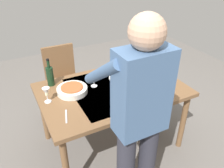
{
  "coord_description": "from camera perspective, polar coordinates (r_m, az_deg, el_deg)",
  "views": [
    {
      "loc": [
        0.91,
        1.76,
        1.98
      ],
      "look_at": [
        0.0,
        0.0,
        0.79
      ],
      "focal_mm": 36.76,
      "sensor_mm": 36.0,
      "label": 1
    }
  ],
  "objects": [
    {
      "name": "dining_table",
      "position": [
        2.38,
        -0.0,
        -2.57
      ],
      "size": [
        1.45,
        0.96,
        0.74
      ],
      "color": "brown",
      "rests_on": "ground_plane"
    },
    {
      "name": "serving_bowl_pasta",
      "position": [
        2.29,
        -9.88,
        -1.39
      ],
      "size": [
        0.3,
        0.3,
        0.07
      ],
      "color": "silver",
      "rests_on": "dining_table"
    },
    {
      "name": "wine_glass_right",
      "position": [
        2.16,
        -16.01,
        -2.01
      ],
      "size": [
        0.07,
        0.07,
        0.15
      ],
      "color": "white",
      "rests_on": "dining_table"
    },
    {
      "name": "ground_plane",
      "position": [
        2.8,
        -0.0,
        -14.05
      ],
      "size": [
        6.0,
        6.0,
        0.0
      ],
      "primitive_type": "plane",
      "color": "#66605B"
    },
    {
      "name": "wine_bottle",
      "position": [
        2.42,
        -15.15,
        2.03
      ],
      "size": [
        0.07,
        0.07,
        0.3
      ],
      "color": "black",
      "rests_on": "dining_table"
    },
    {
      "name": "side_bowl_salad",
      "position": [
        2.37,
        10.5,
        -0.15
      ],
      "size": [
        0.18,
        0.18,
        0.07
      ],
      "color": "silver",
      "rests_on": "dining_table"
    },
    {
      "name": "dinner_plate_near",
      "position": [
        2.51,
        1.85,
        1.51
      ],
      "size": [
        0.23,
        0.23,
        0.01
      ],
      "primitive_type": "cylinder",
      "color": "silver",
      "rests_on": "dining_table"
    },
    {
      "name": "person_server",
      "position": [
        1.62,
        6.64,
        -8.24
      ],
      "size": [
        0.42,
        0.61,
        1.69
      ],
      "color": "#2D2D38",
      "rests_on": "ground_plane"
    },
    {
      "name": "wine_glass_left",
      "position": [
        2.33,
        -4.58,
        1.65
      ],
      "size": [
        0.07,
        0.07,
        0.15
      ],
      "color": "white",
      "rests_on": "dining_table"
    },
    {
      "name": "water_cup_near_right",
      "position": [
        2.14,
        5.96,
        -3.04
      ],
      "size": [
        0.06,
        0.06,
        0.09
      ],
      "primitive_type": "cylinder",
      "color": "silver",
      "rests_on": "dining_table"
    },
    {
      "name": "side_bowl_bread",
      "position": [
        2.73,
        8.42,
        4.4
      ],
      "size": [
        0.16,
        0.16,
        0.07
      ],
      "color": "silver",
      "rests_on": "dining_table"
    },
    {
      "name": "water_cup_near_left",
      "position": [
        2.48,
        6.39,
        2.01
      ],
      "size": [
        0.07,
        0.07,
        0.09
      ],
      "primitive_type": "cylinder",
      "color": "silver",
      "rests_on": "dining_table"
    },
    {
      "name": "table_fork",
      "position": [
        2.0,
        -11.32,
        -7.86
      ],
      "size": [
        0.06,
        0.18,
        0.0
      ],
      "primitive_type": "cube",
      "rotation": [
        0.0,
        0.0,
        -0.28
      ],
      "color": "silver",
      "rests_on": "dining_table"
    },
    {
      "name": "chair_near",
      "position": [
        3.06,
        -12.2,
        1.86
      ],
      "size": [
        0.4,
        0.4,
        0.91
      ],
      "color": "#523019",
      "rests_on": "ground_plane"
    }
  ]
}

